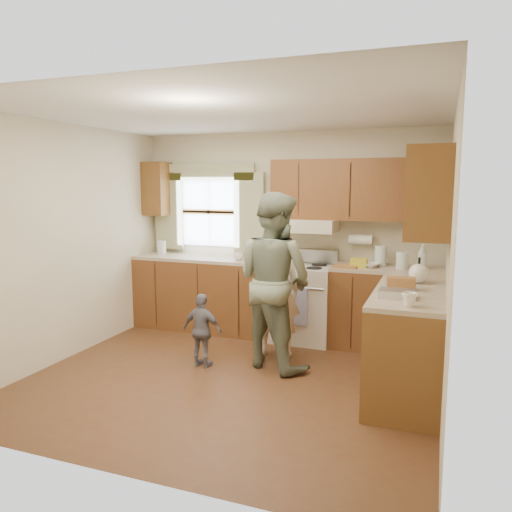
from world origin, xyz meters
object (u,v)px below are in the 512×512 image
at_px(woman_left, 275,289).
at_px(child, 202,330).
at_px(woman_right, 274,280).
at_px(stove, 302,301).

bearing_deg(woman_left, child, 31.89).
height_order(woman_left, woman_right, woman_right).
height_order(stove, child, stove).
bearing_deg(stove, woman_left, -100.11).
distance_m(woman_left, woman_right, 0.33).
xyz_separation_m(woman_left, woman_right, (0.09, -0.29, 0.15)).
height_order(woman_left, child, woman_left).
bearing_deg(woman_left, stove, -112.86).
relative_size(woman_left, child, 1.95).
relative_size(woman_left, woman_right, 0.83).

